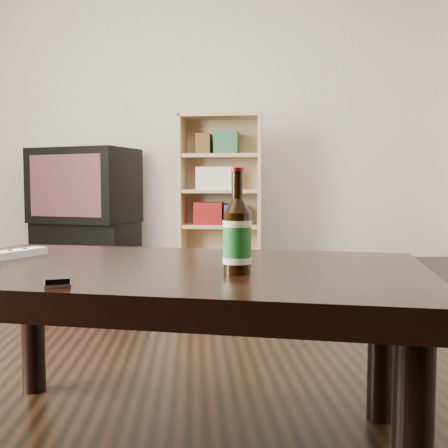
{
  "coord_description": "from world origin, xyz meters",
  "views": [
    {
      "loc": [
        -0.03,
        -1.95,
        0.68
      ],
      "look_at": [
        0.04,
        -0.77,
        0.59
      ],
      "focal_mm": 42.0,
      "sensor_mm": 36.0,
      "label": 1
    }
  ],
  "objects": [
    {
      "name": "remote",
      "position": [
        -0.53,
        -0.45,
        0.49
      ],
      "size": [
        0.14,
        0.19,
        0.02
      ],
      "rotation": [
        0.0,
        0.0,
        -0.52
      ],
      "color": "silver",
      "rests_on": "coffee_table"
    },
    {
      "name": "wall_back",
      "position": [
        0.0,
        3.01,
        1.35
      ],
      "size": [
        5.0,
        0.02,
        2.7
      ],
      "primitive_type": "cube",
      "color": "beige",
      "rests_on": "ground"
    },
    {
      "name": "bookshelf",
      "position": [
        0.2,
        2.52,
        0.67
      ],
      "size": [
        0.73,
        0.43,
        1.29
      ],
      "rotation": [
        0.0,
        0.0,
        -0.16
      ],
      "color": "#A08C5C",
      "rests_on": "floor"
    },
    {
      "name": "beer_bottle",
      "position": [
        0.07,
        -0.77,
        0.56
      ],
      "size": [
        0.08,
        0.08,
        0.24
      ],
      "rotation": [
        0.0,
        0.0,
        0.24
      ],
      "color": "black",
      "rests_on": "coffee_table"
    },
    {
      "name": "tv_stand",
      "position": [
        -1.01,
        2.83,
        0.18
      ],
      "size": [
        1.01,
        0.79,
        0.36
      ],
      "primitive_type": "cube",
      "rotation": [
        0.0,
        0.0,
        -0.43
      ],
      "color": "black",
      "rests_on": "floor"
    },
    {
      "name": "phone",
      "position": [
        -0.31,
        -0.87,
        0.49
      ],
      "size": [
        0.07,
        0.11,
        0.02
      ],
      "rotation": [
        0.0,
        0.0,
        0.26
      ],
      "color": "silver",
      "rests_on": "coffee_table"
    },
    {
      "name": "tv",
      "position": [
        -1.01,
        2.83,
        0.69
      ],
      "size": [
        1.03,
        0.87,
        0.66
      ],
      "rotation": [
        0.0,
        0.0,
        -0.43
      ],
      "color": "black",
      "rests_on": "tv_stand"
    },
    {
      "name": "coffee_table",
      "position": [
        -0.1,
        -0.63,
        0.42
      ],
      "size": [
        1.42,
        1.04,
        0.48
      ],
      "rotation": [
        0.0,
        0.0,
        -0.25
      ],
      "color": "black",
      "rests_on": "floor"
    },
    {
      "name": "floor",
      "position": [
        0.0,
        0.0,
        -0.01
      ],
      "size": [
        5.0,
        6.0,
        0.01
      ],
      "primitive_type": "cube",
      "color": "black",
      "rests_on": "ground"
    }
  ]
}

